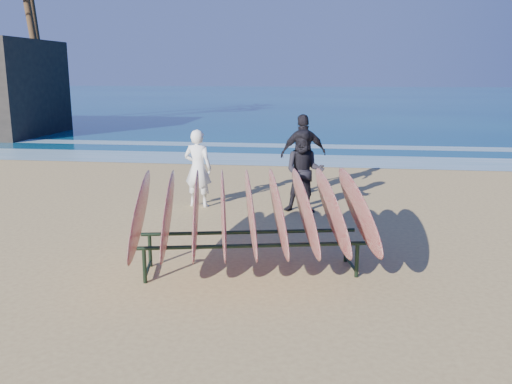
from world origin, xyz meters
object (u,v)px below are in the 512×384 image
person_dark_a (304,172)px  person_white (198,168)px  person_dark_b (303,154)px  surfboard_rack (251,211)px

person_dark_a → person_white: bearing=174.9°
person_white → person_dark_b: bearing=-134.8°
surfboard_rack → person_dark_a: bearing=68.5°
surfboard_rack → person_dark_a: 3.59m
surfboard_rack → person_dark_b: bearing=72.9°
surfboard_rack → person_dark_a: person_dark_a is taller
person_dark_a → surfboard_rack: bearing=-99.3°
person_white → person_dark_b: 2.71m
surfboard_rack → person_dark_b: (0.48, 5.37, 0.02)m
person_white → person_dark_b: size_ratio=0.88×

